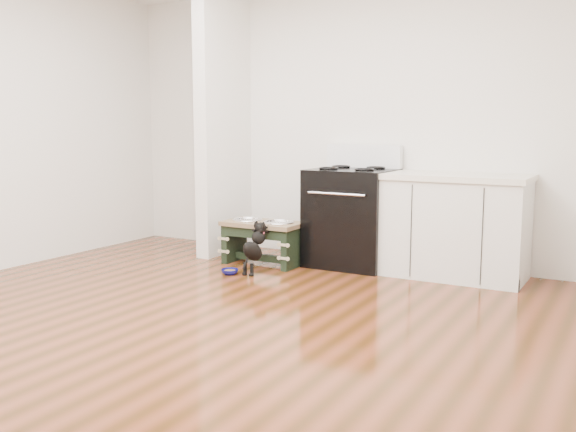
# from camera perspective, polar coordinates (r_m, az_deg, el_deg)

# --- Properties ---
(ground) EXTENTS (5.00, 5.00, 0.00)m
(ground) POSITION_cam_1_polar(r_m,az_deg,el_deg) (4.51, -8.72, -9.19)
(ground) COLOR #3F220B
(ground) RESTS_ON ground
(room_shell) EXTENTS (5.00, 5.00, 5.00)m
(room_shell) POSITION_cam_1_polar(r_m,az_deg,el_deg) (4.32, -9.19, 11.81)
(room_shell) COLOR silver
(room_shell) RESTS_ON ground
(partition_wall) EXTENTS (0.15, 0.80, 2.70)m
(partition_wall) POSITION_cam_1_polar(r_m,az_deg,el_deg) (6.69, -5.76, 8.22)
(partition_wall) COLOR silver
(partition_wall) RESTS_ON ground
(oven_range) EXTENTS (0.76, 0.69, 1.14)m
(oven_range) POSITION_cam_1_polar(r_m,az_deg,el_deg) (6.10, 5.69, 0.02)
(oven_range) COLOR black
(oven_range) RESTS_ON ground
(cabinet_run) EXTENTS (1.24, 0.64, 0.91)m
(cabinet_run) POSITION_cam_1_polar(r_m,az_deg,el_deg) (5.80, 14.65, -0.88)
(cabinet_run) COLOR silver
(cabinet_run) RESTS_ON ground
(dog_feeder) EXTENTS (0.76, 0.40, 0.43)m
(dog_feeder) POSITION_cam_1_polar(r_m,az_deg,el_deg) (6.15, -2.28, -1.61)
(dog_feeder) COLOR black
(dog_feeder) RESTS_ON ground
(puppy) EXTENTS (0.13, 0.39, 0.46)m
(puppy) POSITION_cam_1_polar(r_m,az_deg,el_deg) (5.79, -2.95, -2.65)
(puppy) COLOR black
(puppy) RESTS_ON ground
(floor_bowl) EXTENTS (0.18, 0.18, 0.05)m
(floor_bowl) POSITION_cam_1_polar(r_m,az_deg,el_deg) (5.80, -5.20, -4.96)
(floor_bowl) COLOR #0D0E5C
(floor_bowl) RESTS_ON ground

